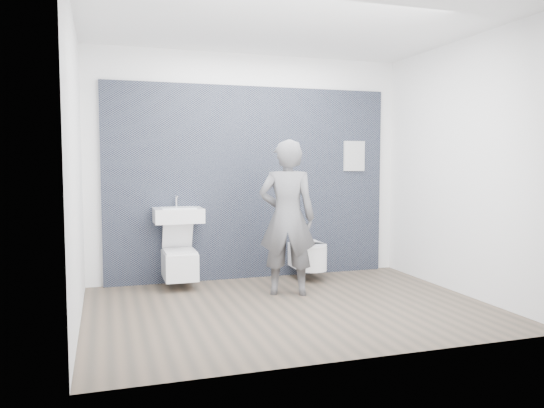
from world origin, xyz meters
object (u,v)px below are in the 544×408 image
object	(u,v)px
toilet_square	(180,263)
toilet_rounded	(309,256)
washbasin	(178,215)
visitor	(287,218)

from	to	relation	value
toilet_square	toilet_rounded	size ratio (longest dim) A/B	1.15
washbasin	visitor	size ratio (longest dim) A/B	0.33
toilet_rounded	visitor	world-z (taller)	visitor
visitor	toilet_square	bearing A→B (deg)	-11.48
toilet_square	toilet_rounded	world-z (taller)	toilet_square
toilet_square	visitor	size ratio (longest dim) A/B	0.40
toilet_rounded	visitor	xyz separation A→B (m)	(-0.51, -0.63, 0.56)
toilet_square	toilet_rounded	distance (m)	1.61
washbasin	toilet_rounded	size ratio (longest dim) A/B	0.93
washbasin	toilet_rounded	distance (m)	1.70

